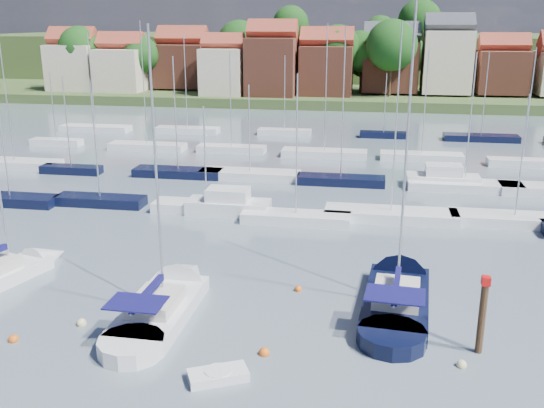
# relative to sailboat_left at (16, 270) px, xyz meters

# --- Properties ---
(ground) EXTENTS (260.00, 260.00, 0.00)m
(ground) POSITION_rel_sailboat_left_xyz_m (15.70, 34.94, -0.37)
(ground) COLOR #4E5E6A
(ground) RESTS_ON ground
(sailboat_left) EXTENTS (4.95, 9.41, 12.49)m
(sailboat_left) POSITION_rel_sailboat_left_xyz_m (0.00, 0.00, 0.00)
(sailboat_left) COLOR silver
(sailboat_left) RESTS_ON ground
(sailboat_centre) EXTENTS (3.49, 12.60, 17.01)m
(sailboat_centre) POSITION_rel_sailboat_left_xyz_m (11.08, -2.19, -0.02)
(sailboat_centre) COLOR silver
(sailboat_centre) RESTS_ON ground
(sailboat_navy) EXTENTS (4.59, 13.64, 18.47)m
(sailboat_navy) POSITION_rel_sailboat_left_xyz_m (24.11, 1.29, -0.02)
(sailboat_navy) COLOR black
(sailboat_navy) RESTS_ON ground
(tender) EXTENTS (2.98, 2.33, 0.58)m
(tender) POSITION_rel_sailboat_left_xyz_m (15.75, -9.27, -0.14)
(tender) COLOR silver
(tender) RESTS_ON ground
(timber_piling) EXTENTS (0.40, 0.40, 6.31)m
(timber_piling) POSITION_rel_sailboat_left_xyz_m (27.86, -4.77, 0.67)
(timber_piling) COLOR #4C331E
(timber_piling) RESTS_ON ground
(buoy_b) EXTENTS (0.53, 0.53, 0.53)m
(buoy_b) POSITION_rel_sailboat_left_xyz_m (4.54, -7.65, -0.37)
(buoy_b) COLOR #D85914
(buoy_b) RESTS_ON ground
(buoy_c) EXTENTS (0.54, 0.54, 0.54)m
(buoy_c) POSITION_rel_sailboat_left_xyz_m (7.18, -5.46, -0.37)
(buoy_c) COLOR beige
(buoy_c) RESTS_ON ground
(buoy_d) EXTENTS (0.55, 0.55, 0.55)m
(buoy_d) POSITION_rel_sailboat_left_xyz_m (17.45, -6.77, -0.37)
(buoy_d) COLOR #D85914
(buoy_d) RESTS_ON ground
(buoy_e) EXTENTS (0.46, 0.46, 0.46)m
(buoy_e) POSITION_rel_sailboat_left_xyz_m (18.16, 0.78, -0.37)
(buoy_e) COLOR #D85914
(buoy_e) RESTS_ON ground
(buoy_f) EXTENTS (0.48, 0.48, 0.48)m
(buoy_f) POSITION_rel_sailboat_left_xyz_m (26.87, -6.28, -0.37)
(buoy_f) COLOR beige
(buoy_f) RESTS_ON ground
(marina_field) EXTENTS (79.62, 41.41, 15.93)m
(marina_field) POSITION_rel_sailboat_left_xyz_m (17.61, 30.09, 0.06)
(marina_field) COLOR silver
(marina_field) RESTS_ON ground
(far_shore_town) EXTENTS (212.46, 90.00, 22.27)m
(far_shore_town) POSITION_rel_sailboat_left_xyz_m (17.93, 127.60, 4.24)
(far_shore_town) COLOR #3D5128
(far_shore_town) RESTS_ON ground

